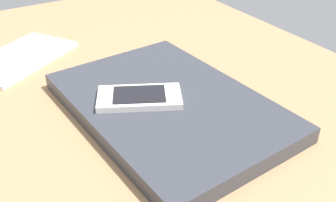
# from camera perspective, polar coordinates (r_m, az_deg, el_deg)

# --- Properties ---
(desk_surface) EXTENTS (1.20, 0.80, 0.03)m
(desk_surface) POSITION_cam_1_polar(r_m,az_deg,el_deg) (0.56, -1.37, -4.28)
(desk_surface) COLOR #9E7751
(desk_surface) RESTS_ON ground
(laptop_closed) EXTENTS (0.36, 0.26, 0.02)m
(laptop_closed) POSITION_cam_1_polar(r_m,az_deg,el_deg) (0.56, 0.00, -0.69)
(laptop_closed) COLOR #33353D
(laptop_closed) RESTS_ON desk_surface
(cell_phone_on_laptop) EXTENTS (0.11, 0.13, 0.01)m
(cell_phone_on_laptop) POSITION_cam_1_polar(r_m,az_deg,el_deg) (0.55, -4.19, 0.56)
(cell_phone_on_laptop) COLOR silver
(cell_phone_on_laptop) RESTS_ON laptop_closed
(notepad) EXTENTS (0.20, 0.22, 0.01)m
(notepad) POSITION_cam_1_polar(r_m,az_deg,el_deg) (0.77, -20.84, 5.92)
(notepad) COLOR white
(notepad) RESTS_ON desk_surface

